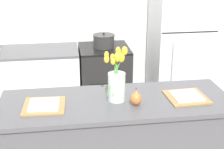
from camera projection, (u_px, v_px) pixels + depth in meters
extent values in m
cube|color=silver|center=(92.00, 6.00, 4.35)|extent=(5.20, 0.08, 2.70)
cube|color=#4C4C51|center=(117.00, 102.00, 2.65)|extent=(1.80, 0.66, 0.03)
cube|color=silver|center=(10.00, 88.00, 4.17)|extent=(1.68, 0.60, 0.88)
cube|color=#515156|center=(6.00, 53.00, 4.00)|extent=(1.68, 0.60, 0.03)
cube|color=black|center=(105.00, 83.00, 4.32)|extent=(0.60, 0.60, 0.88)
cube|color=black|center=(104.00, 48.00, 4.16)|extent=(0.60, 0.60, 0.02)
cube|color=black|center=(108.00, 95.00, 4.05)|extent=(0.42, 0.01, 0.29)
cube|color=silver|center=(180.00, 43.00, 4.28)|extent=(0.68, 0.64, 1.84)
cube|color=black|center=(190.00, 32.00, 3.90)|extent=(0.67, 0.01, 0.01)
cylinder|color=#B2B5B7|center=(172.00, 76.00, 4.04)|extent=(0.02, 0.02, 0.80)
cylinder|color=silver|center=(116.00, 87.00, 2.61)|extent=(0.13, 0.13, 0.22)
cylinder|color=#569E4C|center=(118.00, 74.00, 2.57)|extent=(0.09, 0.01, 0.31)
ellipsoid|color=yellow|center=(125.00, 51.00, 2.51)|extent=(0.05, 0.05, 0.07)
cylinder|color=#569E4C|center=(118.00, 75.00, 2.60)|extent=(0.03, 0.04, 0.29)
ellipsoid|color=yellow|center=(119.00, 54.00, 2.56)|extent=(0.03, 0.03, 0.05)
cylinder|color=#569E4C|center=(117.00, 73.00, 2.60)|extent=(0.02, 0.05, 0.31)
ellipsoid|color=yellow|center=(118.00, 50.00, 2.56)|extent=(0.04, 0.04, 0.06)
cylinder|color=#569E4C|center=(114.00, 76.00, 2.61)|extent=(0.02, 0.05, 0.26)
ellipsoid|color=yellow|center=(113.00, 57.00, 2.58)|extent=(0.04, 0.04, 0.06)
cylinder|color=#569E4C|center=(114.00, 75.00, 2.58)|extent=(0.12, 0.05, 0.28)
ellipsoid|color=yellow|center=(107.00, 55.00, 2.53)|extent=(0.03, 0.03, 0.05)
cylinder|color=#569E4C|center=(113.00, 77.00, 2.56)|extent=(0.11, 0.08, 0.27)
ellipsoid|color=yellow|center=(107.00, 59.00, 2.47)|extent=(0.04, 0.04, 0.06)
cylinder|color=#569E4C|center=(115.00, 78.00, 2.56)|extent=(0.05, 0.08, 0.26)
ellipsoid|color=yellow|center=(113.00, 61.00, 2.47)|extent=(0.03, 0.03, 0.05)
cylinder|color=#569E4C|center=(117.00, 77.00, 2.57)|extent=(0.01, 0.04, 0.28)
ellipsoid|color=yellow|center=(117.00, 57.00, 2.50)|extent=(0.05, 0.05, 0.07)
cylinder|color=#569E4C|center=(118.00, 77.00, 2.57)|extent=(0.05, 0.04, 0.27)
ellipsoid|color=yellow|center=(121.00, 58.00, 2.50)|extent=(0.05, 0.05, 0.07)
ellipsoid|color=#C66B33|center=(136.00, 99.00, 2.56)|extent=(0.08, 0.08, 0.10)
cone|color=#C66B33|center=(136.00, 92.00, 2.54)|extent=(0.05, 0.05, 0.04)
cylinder|color=brown|center=(136.00, 89.00, 2.53)|extent=(0.01, 0.01, 0.02)
cube|color=olive|center=(44.00, 106.00, 2.54)|extent=(0.32, 0.32, 0.01)
cube|color=silver|center=(44.00, 104.00, 2.54)|extent=(0.23, 0.23, 0.01)
cube|color=olive|center=(186.00, 97.00, 2.69)|extent=(0.32, 0.32, 0.01)
cube|color=silver|center=(187.00, 96.00, 2.68)|extent=(0.23, 0.23, 0.01)
cylinder|color=#2D2D2D|center=(104.00, 41.00, 4.14)|extent=(0.25, 0.25, 0.14)
cylinder|color=#2D2D2D|center=(104.00, 35.00, 4.12)|extent=(0.26, 0.26, 0.01)
sphere|color=black|center=(104.00, 34.00, 4.11)|extent=(0.02, 0.02, 0.02)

